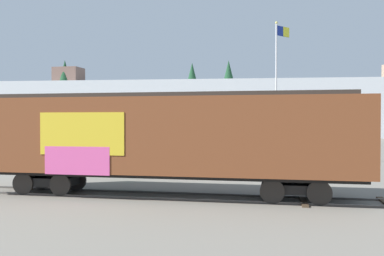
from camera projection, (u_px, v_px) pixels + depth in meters
The scene contains 7 objects.
ground_plane at pixel (146, 196), 17.70m from camera, with size 260.00×260.00×0.00m, color slate.
track at pixel (166, 196), 17.60m from camera, with size 59.93×6.55×0.08m.
freight_car at pixel (165, 137), 17.56m from camera, with size 16.00×4.32×4.27m.
flagpole at pixel (278, 77), 30.42m from camera, with size 1.08×1.09×10.09m.
hillside at pixel (224, 110), 94.84m from camera, with size 134.67×33.28×15.39m.
parked_car_green at pixel (123, 159), 25.19m from camera, with size 5.05×2.71×1.63m.
parked_car_silver at pixel (204, 161), 23.96m from camera, with size 4.39×2.49×1.70m.
Camera 1 is at (3.92, -17.32, 3.10)m, focal length 40.28 mm.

